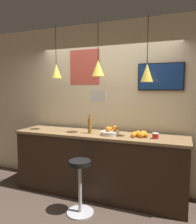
# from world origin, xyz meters

# --- Properties ---
(ground_plane) EXTENTS (14.00, 14.00, 0.00)m
(ground_plane) POSITION_xyz_m (0.00, 0.00, 0.00)
(ground_plane) COLOR #47382D
(back_wall) EXTENTS (8.00, 0.06, 2.90)m
(back_wall) POSITION_xyz_m (0.00, 1.14, 1.45)
(back_wall) COLOR beige
(back_wall) RESTS_ON ground_plane
(service_counter) EXTENTS (2.83, 0.65, 1.03)m
(service_counter) POSITION_xyz_m (0.00, 0.70, 0.52)
(service_counter) COLOR black
(service_counter) RESTS_ON ground_plane
(bar_stool) EXTENTS (0.38, 0.38, 0.76)m
(bar_stool) POSITION_xyz_m (-0.03, 0.09, 0.48)
(bar_stool) COLOR #B7B7BC
(bar_stool) RESTS_ON ground_plane
(fruit_bowl) EXTENTS (0.28, 0.28, 0.15)m
(fruit_bowl) POSITION_xyz_m (0.23, 0.66, 1.08)
(fruit_bowl) COLOR beige
(fruit_bowl) RESTS_ON service_counter
(orange_pile) EXTENTS (0.25, 0.25, 0.09)m
(orange_pile) POSITION_xyz_m (0.70, 0.69, 1.07)
(orange_pile) COLOR orange
(orange_pile) RESTS_ON service_counter
(juice_bottle) EXTENTS (0.06, 0.06, 0.31)m
(juice_bottle) POSITION_xyz_m (-0.13, 0.65, 1.16)
(juice_bottle) COLOR olive
(juice_bottle) RESTS_ON service_counter
(spread_jar) EXTENTS (0.09, 0.09, 0.08)m
(spread_jar) POSITION_xyz_m (0.92, 0.65, 1.07)
(spread_jar) COLOR red
(spread_jar) RESTS_ON service_counter
(pendant_lamp_left) EXTENTS (0.18, 0.18, 0.87)m
(pendant_lamp_left) POSITION_xyz_m (-0.77, 0.70, 2.06)
(pendant_lamp_left) COLOR black
(pendant_lamp_middle) EXTENTS (0.20, 0.20, 0.85)m
(pendant_lamp_middle) POSITION_xyz_m (0.00, 0.70, 2.08)
(pendant_lamp_middle) COLOR black
(pendant_lamp_right) EXTENTS (0.18, 0.18, 0.95)m
(pendant_lamp_right) POSITION_xyz_m (0.77, 0.70, 1.99)
(pendant_lamp_right) COLOR black
(mounted_tv) EXTENTS (0.71, 0.04, 0.44)m
(mounted_tv) POSITION_xyz_m (0.92, 1.08, 1.95)
(mounted_tv) COLOR black
(hanging_menu_board) EXTENTS (0.24, 0.01, 0.17)m
(hanging_menu_board) POSITION_xyz_m (0.10, 0.46, 1.65)
(hanging_menu_board) COLOR white
(wall_poster) EXTENTS (0.58, 0.01, 0.62)m
(wall_poster) POSITION_xyz_m (-0.42, 1.10, 2.15)
(wall_poster) COLOR #C64C3D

